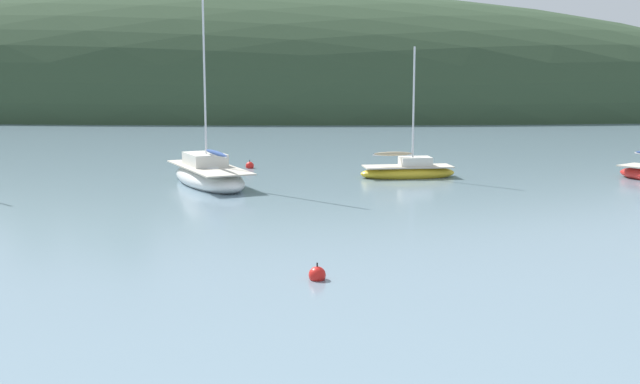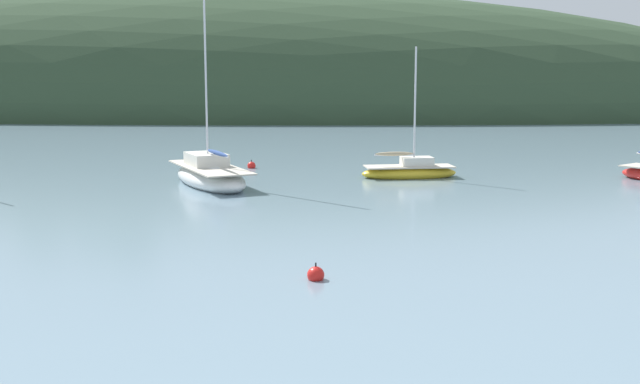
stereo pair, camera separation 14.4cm
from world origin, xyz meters
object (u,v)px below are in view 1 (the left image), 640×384
(sailboat_red_portside, at_px, (408,171))
(sailboat_black_sloop, at_px, (209,175))
(mooring_buoy_inner, at_px, (317,275))
(mooring_buoy_outer, at_px, (250,166))

(sailboat_red_portside, relative_size, sailboat_black_sloop, 0.62)
(mooring_buoy_inner, bearing_deg, sailboat_black_sloop, 111.01)
(sailboat_red_portside, distance_m, mooring_buoy_outer, 8.79)
(sailboat_red_portside, relative_size, mooring_buoy_outer, 11.94)
(mooring_buoy_inner, bearing_deg, sailboat_red_portside, 80.54)
(sailboat_red_portside, xyz_separation_m, mooring_buoy_outer, (-8.26, 3.02, -0.20))
(sailboat_red_portside, relative_size, mooring_buoy_inner, 11.94)
(mooring_buoy_inner, distance_m, mooring_buoy_outer, 22.42)
(sailboat_black_sloop, relative_size, mooring_buoy_outer, 19.12)
(sailboat_black_sloop, relative_size, mooring_buoy_inner, 19.12)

